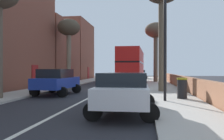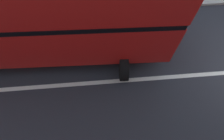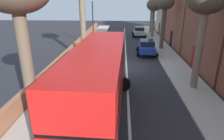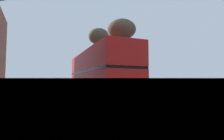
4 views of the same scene
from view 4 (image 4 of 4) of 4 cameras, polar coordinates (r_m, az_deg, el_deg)
double_decker_bus at (r=13.85m, az=-4.40°, el=-1.17°), size 3.81×10.19×4.06m
parked_car_white_right_2 at (r=25.32m, az=-11.93°, el=-5.55°), size 2.61×4.20×1.59m
street_tree_right_1 at (r=24.17m, az=-4.37°, el=10.19°), size 2.80×2.80×8.86m
street_tree_right_5 at (r=17.27m, az=3.17°, el=11.89°), size 2.77×2.77×7.63m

